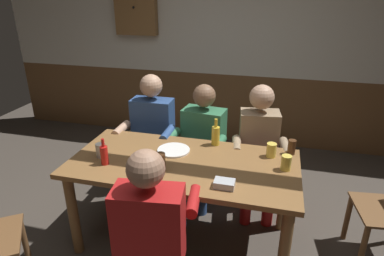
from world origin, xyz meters
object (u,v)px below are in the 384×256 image
object	(u,v)px
condiment_caddy	(224,184)
pint_glass_0	(160,162)
bottle_0	(216,135)
person_3	(152,224)
plate_0	(174,150)
pint_glass_4	(286,163)
table_candle	(162,158)
dining_table	(183,173)
wall_dart_cabinet	(136,7)
pint_glass_1	(271,150)
pint_glass_2	(101,150)
person_1	(201,139)
person_2	(259,144)
person_0	(151,130)
bottle_1	(104,155)
pint_glass_3	(292,147)

from	to	relation	value
condiment_caddy	pint_glass_0	xyz separation A→B (m)	(-0.50, 0.11, 0.04)
bottle_0	person_3	bearing A→B (deg)	-100.79
plate_0	pint_glass_4	size ratio (longest dim) A/B	2.33
bottle_0	table_candle	bearing A→B (deg)	-128.78
table_candle	plate_0	bearing A→B (deg)	83.52
dining_table	wall_dart_cabinet	bearing A→B (deg)	120.69
condiment_caddy	plate_0	xyz separation A→B (m)	(-0.50, 0.43, -0.02)
condiment_caddy	bottle_0	xyz separation A→B (m)	(-0.18, 0.64, 0.06)
table_candle	dining_table	bearing A→B (deg)	21.46
condiment_caddy	pint_glass_1	distance (m)	0.61
pint_glass_2	pint_glass_4	world-z (taller)	pint_glass_4
person_1	person_3	distance (m)	1.33
person_2	bottle_0	distance (m)	0.50
pint_glass_4	wall_dart_cabinet	xyz separation A→B (m)	(-1.99, 1.99, 0.96)
person_3	pint_glass_1	bearing A→B (deg)	46.16
condiment_caddy	pint_glass_4	distance (m)	0.53
person_0	person_3	xyz separation A→B (m)	(0.52, -1.33, -0.02)
pint_glass_2	person_0	bearing A→B (deg)	80.34
bottle_0	bottle_1	distance (m)	0.94
person_2	person_3	xyz separation A→B (m)	(-0.55, -1.32, -0.00)
plate_0	pint_glass_1	bearing A→B (deg)	7.45
pint_glass_0	pint_glass_2	bearing A→B (deg)	171.08
person_0	plate_0	world-z (taller)	person_0
person_2	person_3	world-z (taller)	person_2
person_0	pint_glass_4	xyz separation A→B (m)	(1.31, -0.60, 0.13)
condiment_caddy	bottle_0	bearing A→B (deg)	106.04
pint_glass_0	pint_glass_1	xyz separation A→B (m)	(0.79, 0.43, -0.01)
person_3	bottle_1	world-z (taller)	person_3
pint_glass_1	plate_0	bearing A→B (deg)	-172.55
person_3	table_candle	bearing A→B (deg)	95.35
pint_glass_0	bottle_1	bearing A→B (deg)	-177.70
person_0	person_2	xyz separation A→B (m)	(1.08, -0.01, -0.02)
pint_glass_1	table_candle	bearing A→B (deg)	-158.78
table_candle	pint_glass_0	xyz separation A→B (m)	(0.02, -0.11, 0.03)
person_0	pint_glass_2	size ratio (longest dim) A/B	11.08
person_1	pint_glass_0	world-z (taller)	person_1
table_candle	pint_glass_0	world-z (taller)	pint_glass_0
plate_0	pint_glass_4	world-z (taller)	pint_glass_4
person_1	pint_glass_3	bearing A→B (deg)	166.21
condiment_caddy	pint_glass_2	xyz separation A→B (m)	(-1.03, 0.19, 0.03)
pint_glass_2	pint_glass_4	size ratio (longest dim) A/B	0.97
dining_table	pint_glass_4	bearing A→B (deg)	5.01
bottle_1	pint_glass_1	xyz separation A→B (m)	(1.23, 0.45, -0.02)
pint_glass_4	person_0	bearing A→B (deg)	155.38
bottle_1	pint_glass_3	size ratio (longest dim) A/B	1.74
person_3	bottle_0	xyz separation A→B (m)	(0.20, 1.03, 0.18)
table_candle	bottle_1	world-z (taller)	bottle_1
person_1	pint_glass_0	size ratio (longest dim) A/B	8.67
pint_glass_4	person_3	bearing A→B (deg)	-136.88
pint_glass_4	wall_dart_cabinet	bearing A→B (deg)	135.08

